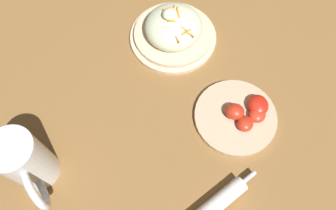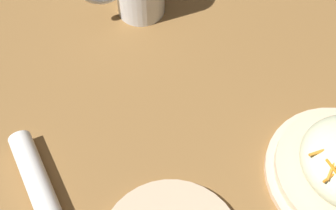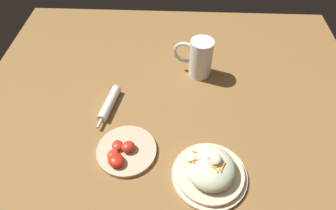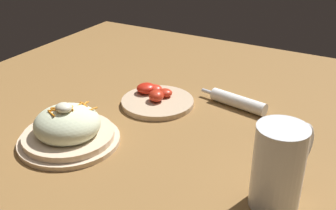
# 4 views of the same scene
# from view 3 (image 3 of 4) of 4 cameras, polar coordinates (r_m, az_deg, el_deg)

# --- Properties ---
(ground_plane) EXTENTS (1.43, 1.43, 0.00)m
(ground_plane) POSITION_cam_3_polar(r_m,az_deg,el_deg) (0.99, 0.53, -3.84)
(ground_plane) COLOR olive
(salad_plate) EXTENTS (0.22, 0.22, 0.10)m
(salad_plate) POSITION_cam_3_polar(r_m,az_deg,el_deg) (0.87, 8.23, -12.53)
(salad_plate) COLOR beige
(salad_plate) RESTS_ON ground_plane
(beer_mug) EXTENTS (0.09, 0.15, 0.15)m
(beer_mug) POSITION_cam_3_polar(r_m,az_deg,el_deg) (1.13, 6.14, 8.71)
(beer_mug) COLOR white
(beer_mug) RESTS_ON ground_plane
(napkin_roll) EXTENTS (0.19, 0.06, 0.03)m
(napkin_roll) POSITION_cam_3_polar(r_m,az_deg,el_deg) (1.05, -11.30, 0.28)
(napkin_roll) COLOR white
(napkin_roll) RESTS_ON ground_plane
(tomato_plate) EXTENTS (0.19, 0.19, 0.04)m
(tomato_plate) POSITION_cam_3_polar(r_m,az_deg,el_deg) (0.93, -8.39, -8.86)
(tomato_plate) COLOR #D1B28E
(tomato_plate) RESTS_ON ground_plane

